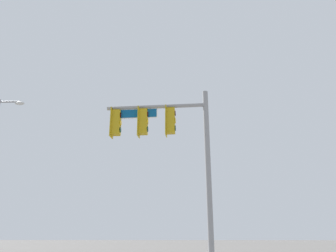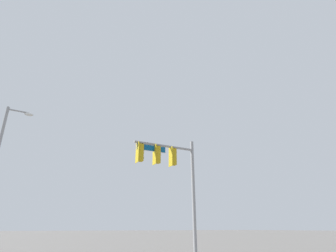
% 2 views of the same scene
% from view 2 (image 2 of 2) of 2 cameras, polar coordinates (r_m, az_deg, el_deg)
% --- Properties ---
extents(signal_pole_near, '(4.36, 0.63, 7.29)m').
position_cam_2_polar(signal_pole_near, '(17.19, 0.72, -9.24)').
color(signal_pole_near, gray).
rests_on(signal_pole_near, ground_plane).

